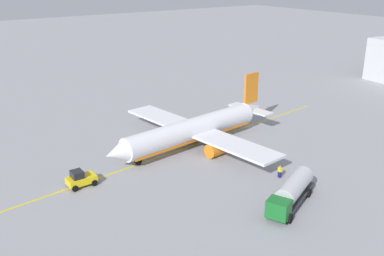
{
  "coord_description": "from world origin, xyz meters",
  "views": [
    {
      "loc": [
        36.48,
        51.91,
        26.25
      ],
      "look_at": [
        0.0,
        0.0,
        3.0
      ],
      "focal_mm": 40.96,
      "sensor_mm": 36.0,
      "label": 1
    }
  ],
  "objects_px": {
    "airplane": "(195,130)",
    "safety_cone_nose": "(117,156)",
    "refueling_worker": "(280,172)",
    "fuel_tanker": "(292,192)",
    "pushback_tug": "(80,179)"
  },
  "relations": [
    {
      "from": "fuel_tanker",
      "to": "pushback_tug",
      "type": "xyz_separation_m",
      "value": [
        18.37,
        -18.78,
        -0.72
      ]
    },
    {
      "from": "safety_cone_nose",
      "to": "refueling_worker",
      "type": "bearing_deg",
      "value": 129.03
    },
    {
      "from": "fuel_tanker",
      "to": "refueling_worker",
      "type": "distance_m",
      "value": 7.27
    },
    {
      "from": "pushback_tug",
      "to": "safety_cone_nose",
      "type": "height_order",
      "value": "pushback_tug"
    },
    {
      "from": "airplane",
      "to": "refueling_worker",
      "type": "distance_m",
      "value": 16.07
    },
    {
      "from": "fuel_tanker",
      "to": "safety_cone_nose",
      "type": "xyz_separation_m",
      "value": [
        10.65,
        -24.19,
        -1.45
      ]
    },
    {
      "from": "airplane",
      "to": "refueling_worker",
      "type": "relative_size",
      "value": 18.91
    },
    {
      "from": "fuel_tanker",
      "to": "safety_cone_nose",
      "type": "bearing_deg",
      "value": -66.23
    },
    {
      "from": "airplane",
      "to": "safety_cone_nose",
      "type": "distance_m",
      "value": 12.61
    },
    {
      "from": "fuel_tanker",
      "to": "safety_cone_nose",
      "type": "distance_m",
      "value": 26.48
    },
    {
      "from": "airplane",
      "to": "pushback_tug",
      "type": "height_order",
      "value": "airplane"
    },
    {
      "from": "refueling_worker",
      "to": "safety_cone_nose",
      "type": "bearing_deg",
      "value": -50.97
    },
    {
      "from": "refueling_worker",
      "to": "fuel_tanker",
      "type": "bearing_deg",
      "value": 54.37
    },
    {
      "from": "airplane",
      "to": "refueling_worker",
      "type": "bearing_deg",
      "value": 99.85
    },
    {
      "from": "airplane",
      "to": "safety_cone_nose",
      "type": "relative_size",
      "value": 58.46
    }
  ]
}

